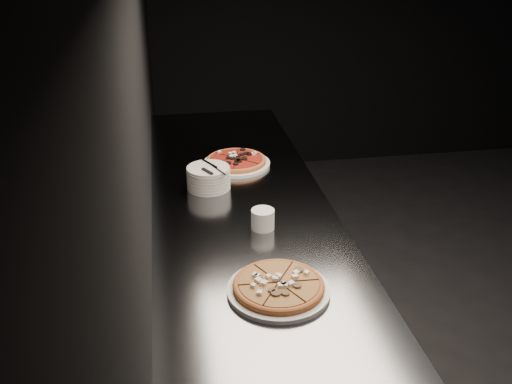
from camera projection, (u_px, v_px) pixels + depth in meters
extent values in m
cube|color=black|center=(142.00, 93.00, 2.17)|extent=(0.02, 5.00, 2.80)
cube|color=slate|center=(241.00, 290.00, 2.63)|extent=(0.70, 2.40, 0.90)
cube|color=slate|center=(239.00, 201.00, 2.44)|extent=(0.74, 2.44, 0.02)
cylinder|color=silver|center=(278.00, 290.00, 1.82)|extent=(0.33, 0.33, 0.02)
cylinder|color=#BE6E39|center=(279.00, 287.00, 1.81)|extent=(0.30, 0.30, 0.01)
torus|color=#BE6E39|center=(279.00, 285.00, 1.81)|extent=(0.31, 0.31, 0.02)
cylinder|color=#E09C4A|center=(279.00, 284.00, 1.81)|extent=(0.27, 0.27, 0.01)
cylinder|color=silver|center=(236.00, 164.00, 2.76)|extent=(0.33, 0.33, 0.02)
cylinder|color=#BE6E39|center=(236.00, 161.00, 2.75)|extent=(0.36, 0.36, 0.01)
torus|color=#BE6E39|center=(236.00, 160.00, 2.75)|extent=(0.36, 0.36, 0.02)
cylinder|color=#A02117|center=(236.00, 159.00, 2.75)|extent=(0.31, 0.31, 0.01)
cylinder|color=silver|center=(209.00, 186.00, 2.53)|extent=(0.19, 0.19, 0.01)
cylinder|color=silver|center=(209.00, 183.00, 2.52)|extent=(0.19, 0.19, 0.01)
cylinder|color=silver|center=(209.00, 180.00, 2.51)|extent=(0.19, 0.19, 0.01)
cylinder|color=silver|center=(209.00, 178.00, 2.51)|extent=(0.19, 0.19, 0.01)
cylinder|color=silver|center=(208.00, 175.00, 2.50)|extent=(0.19, 0.19, 0.01)
cylinder|color=silver|center=(208.00, 172.00, 2.50)|extent=(0.19, 0.19, 0.01)
cylinder|color=silver|center=(208.00, 169.00, 2.49)|extent=(0.19, 0.19, 0.01)
cube|color=silver|center=(209.00, 164.00, 2.52)|extent=(0.07, 0.11, 0.00)
cube|color=black|center=(207.00, 171.00, 2.44)|extent=(0.05, 0.07, 0.01)
cube|color=silver|center=(215.00, 167.00, 2.48)|extent=(0.04, 0.19, 0.00)
cylinder|color=silver|center=(263.00, 219.00, 2.18)|extent=(0.09, 0.09, 0.08)
cylinder|color=black|center=(263.00, 212.00, 2.17)|extent=(0.07, 0.07, 0.01)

